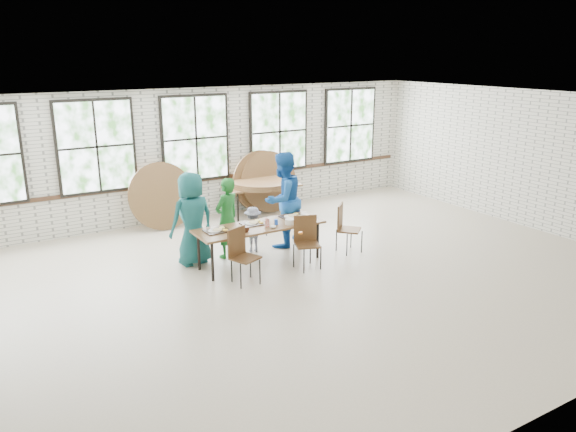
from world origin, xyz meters
The scene contains 13 objects.
room centered at (0.00, 4.44, 1.83)m, with size 12.00×12.00×12.00m.
dining_table centered at (-0.21, 1.06, 0.69)m, with size 2.40×0.81×0.74m.
chair_near_left centered at (-0.89, 0.47, 0.56)m, with size 0.54×0.53×0.95m.
chair_near_right centered at (0.44, 0.49, 0.56)m, with size 0.54×0.53×0.95m.
chair_spare centered at (1.52, 0.78, 0.56)m, with size 0.58×0.58×0.95m.
adult_teal centered at (-1.24, 1.71, 0.86)m, with size 0.84×0.55×1.72m, color #1B6860.
adult_green centered at (-0.55, 1.71, 0.77)m, with size 0.56×0.37×1.54m, color #1A6424.
toddler centered at (0.00, 1.71, 0.45)m, with size 0.58×0.33×0.90m, color #13163C.
adult_blue centered at (0.68, 1.71, 0.95)m, with size 0.93×0.72×1.91m, color #1751A2.
storage_table centered at (1.36, 3.81, 0.69)m, with size 1.84×0.86×0.74m.
tabletop_clutter centered at (-0.09, 1.02, 0.77)m, with size 2.03×0.62×0.11m.
round_tops_stacked centered at (1.36, 3.81, 0.80)m, with size 1.50×1.50×0.13m.
round_tops_leaning centered at (0.76, 4.12, 0.74)m, with size 4.20×0.44×1.49m.
Camera 1 is at (-4.83, -7.51, 3.78)m, focal length 35.00 mm.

